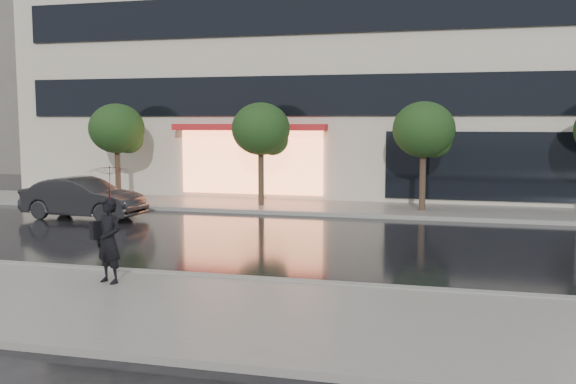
% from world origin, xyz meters
% --- Properties ---
extents(ground, '(120.00, 120.00, 0.00)m').
position_xyz_m(ground, '(0.00, 0.00, 0.00)').
color(ground, black).
rests_on(ground, ground).
extents(sidewalk_near, '(60.00, 4.50, 0.12)m').
position_xyz_m(sidewalk_near, '(0.00, -3.25, 0.06)').
color(sidewalk_near, slate).
rests_on(sidewalk_near, ground).
extents(sidewalk_far, '(60.00, 3.50, 0.12)m').
position_xyz_m(sidewalk_far, '(0.00, 10.25, 0.06)').
color(sidewalk_far, slate).
rests_on(sidewalk_far, ground).
extents(curb_near, '(60.00, 0.25, 0.14)m').
position_xyz_m(curb_near, '(0.00, -1.00, 0.07)').
color(curb_near, gray).
rests_on(curb_near, ground).
extents(curb_far, '(60.00, 0.25, 0.14)m').
position_xyz_m(curb_far, '(0.00, 8.50, 0.07)').
color(curb_far, gray).
rests_on(curb_far, ground).
extents(office_building, '(30.00, 12.76, 18.00)m').
position_xyz_m(office_building, '(-0.00, 17.97, 9.00)').
color(office_building, '#BCB09F').
rests_on(office_building, ground).
extents(tree_far_west, '(2.20, 2.20, 3.99)m').
position_xyz_m(tree_far_west, '(-8.94, 10.03, 2.92)').
color(tree_far_west, '#33261C').
rests_on(tree_far_west, ground).
extents(tree_mid_west, '(2.20, 2.20, 3.99)m').
position_xyz_m(tree_mid_west, '(-2.94, 10.03, 2.92)').
color(tree_mid_west, '#33261C').
rests_on(tree_mid_west, ground).
extents(tree_mid_east, '(2.20, 2.20, 3.99)m').
position_xyz_m(tree_mid_east, '(3.06, 10.03, 2.92)').
color(tree_mid_east, '#33261C').
rests_on(tree_mid_east, ground).
extents(parked_car, '(4.31, 1.75, 1.39)m').
position_xyz_m(parked_car, '(-8.10, 6.00, 0.69)').
color(parked_car, black).
rests_on(parked_car, ground).
extents(pedestrian_with_umbrella, '(1.14, 1.15, 2.34)m').
position_xyz_m(pedestrian_with_umbrella, '(-2.49, -2.06, 1.63)').
color(pedestrian_with_umbrella, black).
rests_on(pedestrian_with_umbrella, sidewalk_near).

